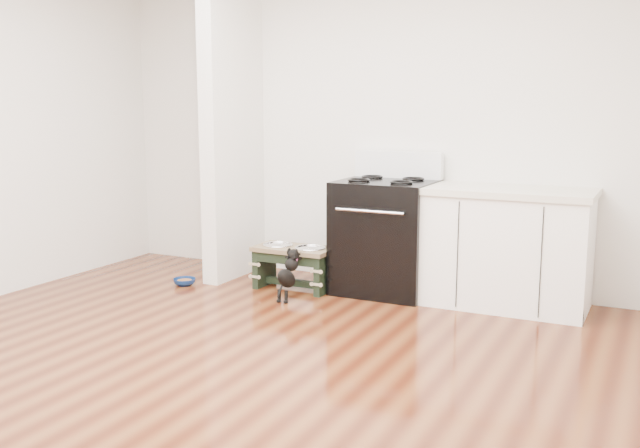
% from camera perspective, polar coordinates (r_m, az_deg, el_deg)
% --- Properties ---
extents(ground, '(5.00, 5.00, 0.00)m').
position_cam_1_polar(ground, '(4.24, -8.95, -11.79)').
color(ground, '#42190B').
rests_on(ground, ground).
extents(room_shell, '(5.00, 5.00, 5.00)m').
position_cam_1_polar(room_shell, '(3.95, -9.58, 10.66)').
color(room_shell, silver).
rests_on(room_shell, ground).
extents(partition_wall, '(0.15, 0.80, 2.70)m').
position_cam_1_polar(partition_wall, '(6.35, -7.01, 7.88)').
color(partition_wall, silver).
rests_on(partition_wall, ground).
extents(oven_range, '(0.76, 0.69, 1.14)m').
position_cam_1_polar(oven_range, '(5.84, 5.27, -0.86)').
color(oven_range, black).
rests_on(oven_range, ground).
extents(cabinet_run, '(1.24, 0.64, 0.91)m').
position_cam_1_polar(cabinet_run, '(5.60, 14.74, -1.87)').
color(cabinet_run, white).
rests_on(cabinet_run, ground).
extents(dog_feeder, '(0.66, 0.35, 0.37)m').
position_cam_1_polar(dog_feeder, '(5.94, -2.12, -2.83)').
color(dog_feeder, black).
rests_on(dog_feeder, ground).
extents(puppy, '(0.12, 0.34, 0.40)m').
position_cam_1_polar(puppy, '(5.64, -2.54, -3.91)').
color(puppy, black).
rests_on(puppy, ground).
extents(floor_bowl, '(0.24, 0.24, 0.06)m').
position_cam_1_polar(floor_bowl, '(6.22, -10.79, -4.57)').
color(floor_bowl, navy).
rests_on(floor_bowl, ground).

